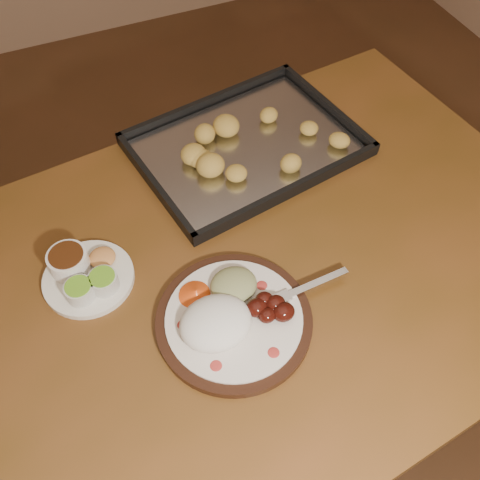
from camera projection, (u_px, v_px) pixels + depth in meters
name	position (u px, v px, depth m)	size (l,w,h in m)	color
ground	(204.00, 365.00, 1.72)	(4.00, 4.00, 0.00)	#53301C
dining_table	(216.00, 306.00, 1.10)	(1.59, 1.07, 0.75)	brown
dinner_plate	(230.00, 316.00, 0.96)	(0.38, 0.28, 0.07)	black
condiment_saucer	(84.00, 274.00, 1.01)	(0.17, 0.17, 0.06)	silver
baking_tray	(246.00, 144.00, 1.23)	(0.54, 0.44, 0.05)	black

